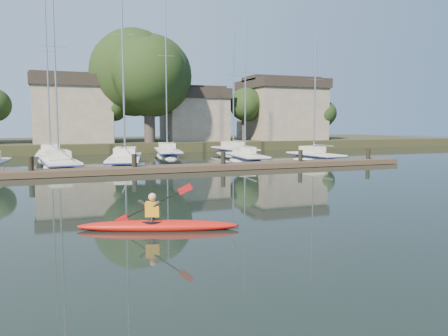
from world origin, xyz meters
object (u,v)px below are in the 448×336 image
object	(u,v)px
sailboat_1	(60,171)
sailboat_5	(51,162)
sailboat_2	(125,168)
sailboat_6	(167,158)
sailboat_4	(315,163)
sailboat_7	(234,156)
dock	(180,168)
sailboat_3	(246,164)
kayak	(157,223)

from	to	relation	value
sailboat_1	sailboat_5	size ratio (longest dim) A/B	0.91
sailboat_2	sailboat_6	xyz separation A→B (m)	(5.12, 8.30, 0.02)
sailboat_1	sailboat_6	distance (m)	13.15
sailboat_4	sailboat_7	size ratio (longest dim) A/B	0.86
dock	sailboat_4	world-z (taller)	sailboat_4
sailboat_3	sailboat_1	bearing A→B (deg)	-172.50
sailboat_1	sailboat_3	size ratio (longest dim) A/B	1.15
sailboat_3	sailboat_7	xyz separation A→B (m)	(2.19, 8.02, -0.02)
sailboat_2	sailboat_5	bearing A→B (deg)	134.65
sailboat_1	sailboat_7	bearing A→B (deg)	21.05
dock	sailboat_2	size ratio (longest dim) A/B	2.07
sailboat_4	sailboat_5	world-z (taller)	sailboat_5
sailboat_4	sailboat_6	bearing A→B (deg)	132.76
sailboat_1	sailboat_2	distance (m)	4.59
dock	sailboat_7	distance (m)	15.85
dock	sailboat_6	bearing A→B (deg)	80.59
kayak	sailboat_3	world-z (taller)	sailboat_3
kayak	sailboat_2	distance (m)	20.20
sailboat_1	sailboat_6	world-z (taller)	sailboat_6
sailboat_1	sailboat_2	xyz separation A→B (m)	(4.55, 0.60, -0.01)
sailboat_2	sailboat_4	bearing A→B (deg)	6.94
dock	sailboat_1	distance (m)	8.67
sailboat_3	sailboat_5	world-z (taller)	sailboat_5
sailboat_6	kayak	bearing A→B (deg)	-95.33
sailboat_3	sailboat_6	world-z (taller)	sailboat_6
sailboat_1	sailboat_4	size ratio (longest dim) A/B	1.22
kayak	dock	xyz separation A→B (m)	(4.68, 15.14, 0.02)
dock	sailboat_5	size ratio (longest dim) A/B	2.14
kayak	sailboat_5	bearing A→B (deg)	115.59
sailboat_3	sailboat_5	xyz separation A→B (m)	(-15.02, 7.88, -0.01)
kayak	sailboat_3	distance (m)	23.21
sailboat_4	sailboat_7	distance (m)	9.86
dock	sailboat_2	xyz separation A→B (m)	(-2.92, 4.98, -0.41)
kayak	dock	distance (m)	15.85
sailboat_4	sailboat_7	world-z (taller)	sailboat_7
sailboat_1	sailboat_2	size ratio (longest dim) A/B	0.88
sailboat_2	sailboat_6	size ratio (longest dim) A/B	1.01
sailboat_2	sailboat_3	xyz separation A→B (m)	(9.74, 0.03, 0.02)
dock	sailboat_1	bearing A→B (deg)	149.66
kayak	sailboat_6	distance (m)	29.25
sailboat_5	sailboat_4	bearing A→B (deg)	-23.52
kayak	dock	size ratio (longest dim) A/B	0.14
sailboat_2	kayak	bearing A→B (deg)	-84.02
kayak	sailboat_1	bearing A→B (deg)	116.59
dock	sailboat_6	xyz separation A→B (m)	(2.20, 13.28, -0.39)
kayak	sailboat_5	xyz separation A→B (m)	(-3.51, 28.04, -0.38)
sailboat_5	sailboat_7	bearing A→B (deg)	0.30
kayak	sailboat_2	world-z (taller)	sailboat_2
sailboat_3	sailboat_4	xyz separation A→B (m)	(5.85, -1.14, -0.00)
sailboat_5	sailboat_7	distance (m)	17.21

